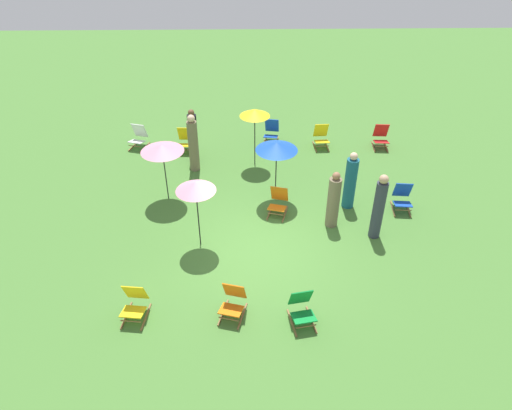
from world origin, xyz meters
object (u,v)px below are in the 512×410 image
deckchair_7 (138,137)px  umbrella_3 (277,146)px  deckchair_4 (321,137)px  umbrella_1 (255,113)px  deckchair_9 (233,301)px  person_1 (379,208)px  person_3 (193,137)px  deckchair_2 (302,308)px  person_2 (333,201)px  deckchair_0 (381,137)px  umbrella_2 (196,187)px  deckchair_1 (135,303)px  umbrella_0 (162,148)px  deckchair_6 (185,140)px  person_0 (350,182)px  deckchair_8 (278,202)px  deckchair_5 (402,198)px  person_4 (193,144)px  deckchair_3 (271,132)px

deckchair_7 → umbrella_3: bearing=-19.6°
deckchair_4 → umbrella_1: bearing=-156.4°
deckchair_9 → person_1: size_ratio=0.45×
person_3 → umbrella_3: bearing=-28.8°
deckchair_2 → person_2: person_2 is taller
deckchair_0 → person_1: (-1.29, -4.90, 0.55)m
umbrella_2 → deckchair_9: bearing=-69.2°
deckchair_1 → umbrella_0: size_ratio=0.46×
person_1 → person_2: size_ratio=1.13×
deckchair_9 → person_3: (-1.41, 6.75, 0.49)m
deckchair_2 → person_3: person_3 is taller
deckchair_1 → deckchair_6: 7.43m
deckchair_6 → umbrella_0: size_ratio=0.46×
deckchair_0 → person_0: 3.97m
deckchair_8 → person_2: person_2 is taller
deckchair_9 → person_0: bearing=66.2°
umbrella_2 → umbrella_3: bearing=44.9°
person_0 → person_1: person_1 is taller
deckchair_9 → umbrella_2: (-0.90, 2.36, 1.43)m
deckchair_5 → deckchair_9: (-4.73, -3.83, 0.00)m
deckchair_0 → person_4: size_ratio=0.44×
deckchair_2 → deckchair_5: bearing=40.7°
deckchair_3 → deckchair_5: same height
deckchair_0 → umbrella_3: 5.12m
deckchair_6 → umbrella_0: (-0.22, -2.93, 1.33)m
deckchair_3 → umbrella_1: umbrella_1 is taller
deckchair_3 → deckchair_9: 8.09m
umbrella_0 → person_2: (4.63, -1.34, -0.91)m
person_0 → deckchair_1: bearing=0.4°
umbrella_3 → person_0: 2.31m
person_2 → deckchair_8: bearing=59.4°
deckchair_6 → deckchair_9: same height
deckchair_1 → deckchair_6: bearing=94.1°
deckchair_8 → umbrella_1: (-0.61, 2.69, 1.47)m
deckchair_1 → person_0: bearing=43.5°
person_0 → person_4: bearing=-61.4°
deckchair_0 → deckchair_5: size_ratio=1.00×
deckchair_4 → person_3: (-4.33, -0.83, 0.49)m
deckchair_5 → umbrella_2: bearing=-159.9°
deckchair_2 → deckchair_4: same height
deckchair_2 → deckchair_4: (1.44, 7.81, 0.00)m
person_1 → person_3: 6.56m
deckchair_3 → umbrella_2: size_ratio=0.43×
deckchair_2 → person_0: size_ratio=0.48×
deckchair_6 → person_2: bearing=-41.0°
deckchair_1 → umbrella_1: 7.12m
deckchair_2 → umbrella_3: bearing=83.4°
deckchair_4 → deckchair_7: size_ratio=0.97×
deckchair_1 → person_3: person_3 is taller
deckchair_9 → person_3: 6.91m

